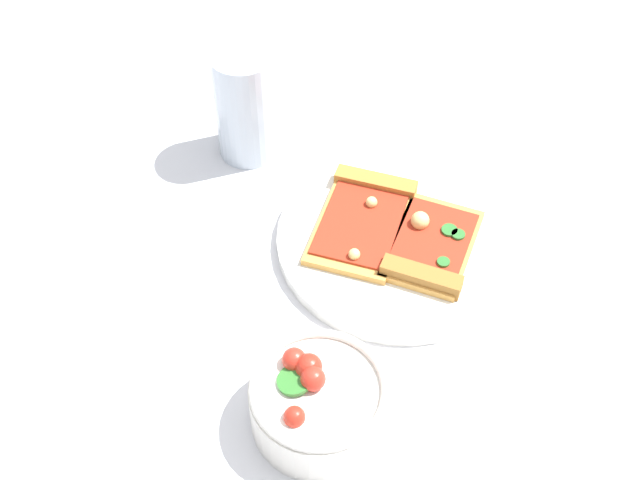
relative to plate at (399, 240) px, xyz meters
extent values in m
plane|color=silver|center=(-0.03, 0.02, -0.01)|extent=(2.40, 2.40, 0.00)
cylinder|color=white|center=(0.00, 0.00, 0.00)|extent=(0.26, 0.26, 0.01)
cube|color=gold|center=(-0.03, 0.02, 0.01)|extent=(0.14, 0.15, 0.01)
cube|color=#A36B2D|center=(0.00, 0.07, 0.02)|extent=(0.08, 0.06, 0.02)
cube|color=#B22D19|center=(-0.03, 0.02, 0.02)|extent=(0.12, 0.13, 0.00)
cylinder|color=#2D722D|center=(-0.05, 0.02, 0.02)|extent=(0.02, 0.02, 0.00)
cylinder|color=#2D722D|center=(-0.06, 0.02, 0.02)|extent=(0.01, 0.01, 0.00)
cylinder|color=#2D722D|center=(-0.03, 0.05, 0.02)|extent=(0.01, 0.01, 0.00)
sphere|color=#F2D87F|center=(-0.02, 0.00, 0.02)|extent=(0.02, 0.02, 0.02)
cube|color=gold|center=(0.04, -0.02, 0.01)|extent=(0.15, 0.17, 0.01)
cube|color=#B77A33|center=(0.00, -0.07, 0.02)|extent=(0.09, 0.07, 0.02)
cube|color=#B22D19|center=(0.04, -0.02, 0.02)|extent=(0.13, 0.14, 0.00)
sphere|color=#F2D87F|center=(0.02, -0.04, 0.02)|extent=(0.01, 0.01, 0.01)
sphere|color=#F2D87F|center=(0.06, 0.02, 0.02)|extent=(0.01, 0.01, 0.01)
cylinder|color=white|center=(0.14, 0.18, 0.02)|extent=(0.12, 0.12, 0.05)
torus|color=white|center=(0.14, 0.18, 0.05)|extent=(0.12, 0.12, 0.01)
sphere|color=red|center=(0.14, 0.16, 0.05)|extent=(0.02, 0.02, 0.02)
sphere|color=red|center=(0.14, 0.17, 0.05)|extent=(0.02, 0.02, 0.02)
sphere|color=red|center=(0.16, 0.20, 0.05)|extent=(0.02, 0.02, 0.02)
sphere|color=red|center=(0.15, 0.15, 0.05)|extent=(0.02, 0.02, 0.02)
cylinder|color=#388433|center=(0.15, 0.17, 0.05)|extent=(0.04, 0.04, 0.01)
cylinder|color=silver|center=(0.13, -0.19, 0.06)|extent=(0.07, 0.07, 0.14)
cylinder|color=black|center=(0.13, -0.19, 0.05)|extent=(0.06, 0.06, 0.10)
camera|label=1|loc=(0.23, 0.54, 0.67)|focal=46.13mm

